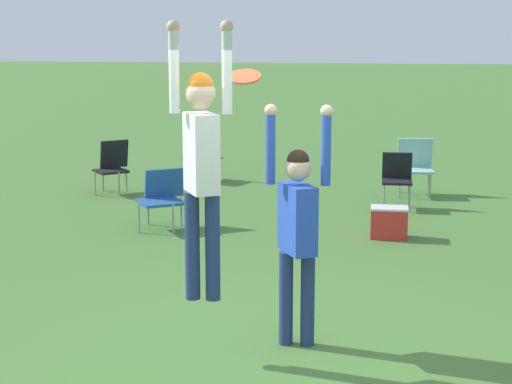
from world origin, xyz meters
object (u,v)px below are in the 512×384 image
frisbee (244,77)px  camping_chair_5 (397,175)px  person_jumping (201,154)px  camping_chair_1 (203,153)px  person_defending (297,221)px  camping_chair_3 (112,164)px  camping_chair_2 (415,163)px  camping_chair_4 (162,195)px  cooler_box (389,222)px

frisbee → camping_chair_5: frisbee is taller
person_jumping → camping_chair_1: 8.44m
person_defending → camping_chair_5: 5.98m
person_defending → camping_chair_3: size_ratio=2.40×
person_jumping → camping_chair_1: size_ratio=2.76×
camping_chair_2 → camping_chair_3: camping_chair_2 is taller
camping_chair_3 → camping_chair_5: camping_chair_3 is taller
frisbee → camping_chair_5: bearing=77.4°
person_jumping → person_defending: person_jumping is taller
camping_chair_4 → camping_chair_5: size_ratio=1.00×
camping_chair_4 → frisbee: bearing=80.1°
camping_chair_2 → camping_chair_3: 4.93m
person_defending → camping_chair_1: person_defending is taller
camping_chair_5 → camping_chair_2: bearing=-105.6°
person_defending → frisbee: 1.29m
camping_chair_2 → camping_chair_4: (-3.47, -2.91, -0.06)m
person_defending → camping_chair_1: 8.18m
camping_chair_2 → camping_chair_5: size_ratio=1.09×
person_defending → camping_chair_4: bearing=-179.7°
camping_chair_4 → cooler_box: (3.03, -0.13, -0.25)m
person_defending → camping_chair_2: (1.26, 6.99, -0.57)m
camping_chair_2 → camping_chair_3: (-4.90, -0.56, -0.03)m
camping_chair_5 → cooler_box: (-0.13, -1.92, -0.29)m
person_jumping → frisbee: size_ratio=8.42×
person_jumping → camping_chair_1: (-1.68, 8.19, -1.21)m
person_defending → camping_chair_5: (0.95, 5.87, -0.59)m
frisbee → person_jumping: bearing=-149.6°
camping_chair_1 → camping_chair_4: (0.19, -3.72, -0.02)m
frisbee → camping_chair_2: frisbee is taller
camping_chair_3 → camping_chair_4: camping_chair_3 is taller
camping_chair_1 → camping_chair_3: camping_chair_3 is taller
person_defending → camping_chair_3: (-3.64, 6.43, -0.60)m
person_defending → camping_chair_1: bearing=169.0°
person_jumping → camping_chair_2: 7.73m
frisbee → camping_chair_2: size_ratio=0.29×
cooler_box → person_jumping: bearing=-109.6°
camping_chair_3 → cooler_box: bearing=111.7°
cooler_box → person_defending: bearing=-101.7°
frisbee → camping_chair_5: 6.48m
person_jumping → camping_chair_4: 4.87m
person_jumping → camping_chair_5: bearing=-43.2°
camping_chair_4 → cooler_box: size_ratio=1.73×
frisbee → camping_chair_1: 8.44m
cooler_box → camping_chair_5: bearing=86.1°
person_defending → cooler_box: person_defending is taller
camping_chair_1 → camping_chair_5: camping_chair_5 is taller
camping_chair_3 → person_jumping: bearing=73.8°
person_jumping → camping_chair_3: bearing=-5.0°
person_defending → frisbee: frisbee is taller
person_defending → frisbee: (-0.41, -0.20, 1.20)m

